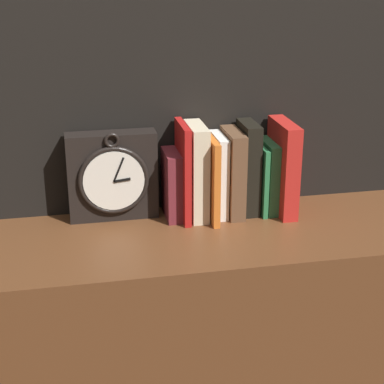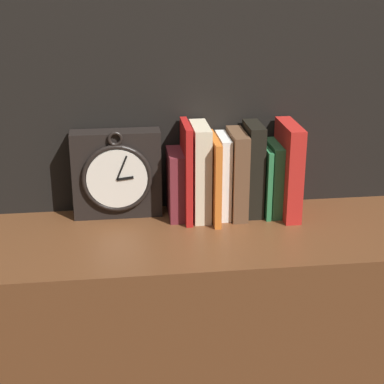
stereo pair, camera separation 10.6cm
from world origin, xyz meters
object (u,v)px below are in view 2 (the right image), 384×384
at_px(clock, 117,174).
at_px(book_slot7_green, 265,180).
at_px(book_slot4_white, 223,176).
at_px(book_slot5_brown, 237,174).
at_px(book_slot1_red, 187,171).
at_px(book_slot3_orange, 214,178).
at_px(book_slot8_green, 273,178).
at_px(book_slot2_cream, 200,172).
at_px(book_slot6_black, 253,169).
at_px(book_slot9_red, 288,170).
at_px(book_slot0_maroon, 176,184).

bearing_deg(clock, book_slot7_green, -4.06).
height_order(book_slot4_white, book_slot5_brown, book_slot5_brown).
bearing_deg(book_slot1_red, book_slot3_orange, -8.61).
distance_m(clock, book_slot1_red, 0.18).
height_order(clock, book_slot5_brown, clock).
distance_m(clock, book_slot7_green, 0.38).
height_order(book_slot7_green, book_slot8_green, book_slot8_green).
bearing_deg(book_slot2_cream, book_slot8_green, 1.26).
bearing_deg(book_slot5_brown, book_slot4_white, 169.83).
relative_size(book_slot1_red, book_slot6_black, 1.05).
relative_size(book_slot7_green, book_slot8_green, 0.96).
height_order(book_slot3_orange, book_slot8_green, book_slot3_orange).
bearing_deg(book_slot5_brown, book_slot6_black, 12.39).
bearing_deg(book_slot8_green, book_slot3_orange, -173.63).
bearing_deg(book_slot1_red, book_slot2_cream, 5.95).
relative_size(book_slot7_green, book_slot9_red, 0.74).
bearing_deg(book_slot4_white, clock, 174.92).
bearing_deg(book_slot2_cream, book_slot1_red, -174.05).
height_order(book_slot3_orange, book_slot9_red, book_slot9_red).
bearing_deg(book_slot1_red, book_slot4_white, 5.64).
bearing_deg(book_slot3_orange, book_slot9_red, 0.12).
bearing_deg(book_slot6_black, book_slot1_red, -175.86).
height_order(book_slot1_red, book_slot4_white, book_slot1_red).
bearing_deg(book_slot5_brown, book_slot3_orange, -168.23).
xyz_separation_m(clock, book_slot0_maroon, (0.15, -0.02, -0.03)).
xyz_separation_m(book_slot3_orange, book_slot8_green, (0.16, 0.02, -0.01)).
height_order(book_slot5_brown, book_slot7_green, book_slot5_brown).
height_order(book_slot4_white, book_slot7_green, book_slot4_white).
bearing_deg(book_slot8_green, book_slot4_white, 179.34).
bearing_deg(book_slot4_white, book_slot8_green, -0.66).
bearing_deg(book_slot4_white, book_slot2_cream, -174.53).
bearing_deg(book_slot2_cream, clock, 171.95).
bearing_deg(book_slot4_white, book_slot7_green, -1.54).
distance_m(book_slot4_white, book_slot6_black, 0.08).
height_order(book_slot5_brown, book_slot8_green, book_slot5_brown).
bearing_deg(book_slot6_black, book_slot7_green, -11.34).
bearing_deg(book_slot4_white, book_slot0_maroon, 179.14).
distance_m(book_slot0_maroon, book_slot4_white, 0.12).
bearing_deg(book_slot4_white, book_slot3_orange, -144.54).
relative_size(book_slot4_white, book_slot9_red, 0.87).
distance_m(book_slot1_red, book_slot9_red, 0.26).
bearing_deg(book_slot0_maroon, book_slot8_green, -0.76).
bearing_deg(book_slot1_red, clock, 169.35).
bearing_deg(book_slot8_green, book_slot9_red, -27.31).
height_order(book_slot2_cream, book_slot3_orange, book_slot2_cream).
relative_size(book_slot1_red, book_slot5_brown, 1.12).
xyz_separation_m(book_slot0_maroon, book_slot1_red, (0.03, -0.01, 0.04)).
height_order(book_slot1_red, book_slot3_orange, book_slot1_red).
distance_m(clock, book_slot3_orange, 0.24).
height_order(book_slot6_black, book_slot8_green, book_slot6_black).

